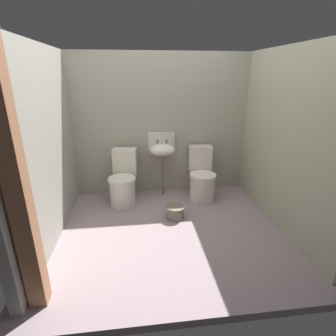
{
  "coord_description": "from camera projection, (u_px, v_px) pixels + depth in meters",
  "views": [
    {
      "loc": [
        -0.39,
        -2.86,
        1.85
      ],
      "look_at": [
        0.0,
        0.29,
        0.7
      ],
      "focal_mm": 27.84,
      "sensor_mm": 36.0,
      "label": 1
    }
  ],
  "objects": [
    {
      "name": "ground_plane",
      "position": [
        171.0,
        230.0,
        3.35
      ],
      "size": [
        3.12,
        2.71,
        0.08
      ],
      "primitive_type": "cube",
      "color": "gray"
    },
    {
      "name": "wall_back",
      "position": [
        161.0,
        126.0,
        4.1
      ],
      "size": [
        3.12,
        0.1,
        2.16
      ],
      "primitive_type": "cube",
      "color": "#A09D89",
      "rests_on": "ground"
    },
    {
      "name": "wall_left",
      "position": [
        45.0,
        147.0,
        2.9
      ],
      "size": [
        0.1,
        2.51,
        2.16
      ],
      "primitive_type": "cube",
      "color": "#9E9B91",
      "rests_on": "ground"
    },
    {
      "name": "wall_right",
      "position": [
        282.0,
        140.0,
        3.23
      ],
      "size": [
        0.1,
        2.51,
        2.16
      ],
      "primitive_type": "cube",
      "color": "#9F9F85",
      "rests_on": "ground"
    },
    {
      "name": "wooden_door_post",
      "position": [
        17.0,
        186.0,
        1.88
      ],
      "size": [
        0.14,
        0.14,
        2.16
      ],
      "primitive_type": "cube",
      "color": "#A86F4E",
      "rests_on": "ground"
    },
    {
      "name": "toilet_left",
      "position": [
        123.0,
        182.0,
        3.91
      ],
      "size": [
        0.47,
        0.64,
        0.78
      ],
      "rotation": [
        0.0,
        0.0,
        2.98
      ],
      "color": "silver",
      "rests_on": "ground"
    },
    {
      "name": "toilet_right",
      "position": [
        202.0,
        178.0,
        4.05
      ],
      "size": [
        0.43,
        0.61,
        0.78
      ],
      "rotation": [
        0.0,
        0.0,
        3.07
      ],
      "color": "silver",
      "rests_on": "ground"
    },
    {
      "name": "sink",
      "position": [
        162.0,
        149.0,
        4.01
      ],
      "size": [
        0.42,
        0.35,
        0.99
      ],
      "color": "#6F6253",
      "rests_on": "ground"
    },
    {
      "name": "bucket",
      "position": [
        175.0,
        212.0,
        3.53
      ],
      "size": [
        0.26,
        0.26,
        0.17
      ],
      "color": "#6F6253",
      "rests_on": "ground"
    }
  ]
}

